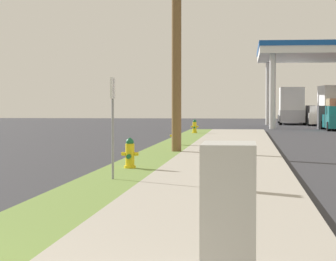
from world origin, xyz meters
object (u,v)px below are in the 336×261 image
Objects in this scene: street_sign_post at (113,107)px; utility_cabinet at (229,219)px; fire_hydrant_fourth at (195,127)px; fire_hydrant_second at (130,155)px; car_white_by_near_pump at (320,116)px; truck_tan_at_forecourt at (335,107)px; truck_silver_at_far_bay at (291,107)px; fire_hydrant_third at (176,136)px.

utility_cabinet is at bearing -72.58° from street_sign_post.
utility_cabinet is at bearing -85.22° from fire_hydrant_fourth.
street_sign_post reaches higher than fire_hydrant_second.
car_white_by_near_pump is (5.92, 51.02, 0.03)m from utility_cabinet.
fire_hydrant_fourth is 0.35× the size of street_sign_post.
street_sign_post is 43.48m from car_white_by_near_pump.
truck_tan_at_forecourt reaches higher than car_white_by_near_pump.
truck_tan_at_forecourt is (9.40, 39.70, -0.15)m from street_sign_post.
utility_cabinet is 0.19× the size of truck_silver_at_far_bay.
car_white_by_near_pump reaches higher than utility_cabinet.
truck_tan_at_forecourt is at bearing -73.79° from car_white_by_near_pump.
fire_hydrant_second is 0.12× the size of truck_tan_at_forecourt.
truck_tan_at_forecourt is at bearing 70.91° from fire_hydrant_third.
street_sign_post is (0.07, -23.87, 1.19)m from fire_hydrant_fourth.
truck_tan_at_forecourt reaches higher than fire_hydrant_third.
utility_cabinet is 0.19× the size of truck_tan_at_forecourt.
car_white_by_near_pump is (8.52, 30.00, 0.28)m from fire_hydrant_third.
street_sign_post is 40.80m from truck_tan_at_forecourt.
street_sign_post reaches higher than fire_hydrant_third.
fire_hydrant_second is 1.00× the size of fire_hydrant_fourth.
truck_tan_at_forecourt is (9.47, 37.15, 1.04)m from fire_hydrant_second.
fire_hydrant_second and fire_hydrant_fourth have the same top height.
street_sign_post is (-2.63, 8.39, 0.94)m from utility_cabinet.
car_white_by_near_pump is at bearing -59.79° from truck_silver_at_far_bay.
utility_cabinet is (2.60, -21.02, 0.25)m from fire_hydrant_third.
street_sign_post is at bearing -98.05° from truck_silver_at_far_bay.
fire_hydrant_third is 21.18m from utility_cabinet.
truck_tan_at_forecourt is at bearing 76.68° from street_sign_post.
truck_silver_at_far_bay reaches higher than fire_hydrant_fourth.
fire_hydrant_second is 10.07m from fire_hydrant_third.
fire_hydrant_second is at bearing -102.14° from car_white_by_near_pump.
fire_hydrant_third is at bearing 89.85° from street_sign_post.
fire_hydrant_second is 0.35× the size of street_sign_post.
truck_tan_at_forecourt reaches higher than fire_hydrant_fourth.
truck_silver_at_far_bay is at bearing 81.95° from street_sign_post.
fire_hydrant_second is at bearing 103.86° from utility_cabinet.
fire_hydrant_fourth is at bearing 94.78° from utility_cabinet.
street_sign_post is at bearing -89.84° from fire_hydrant_fourth.
fire_hydrant_fourth is 0.12× the size of truck_silver_at_far_bay.
fire_hydrant_fourth is at bearing 90.16° from street_sign_post.
street_sign_post is at bearing 107.42° from utility_cabinet.
truck_tan_at_forecourt is (0.85, -2.92, 0.77)m from car_white_by_near_pump.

